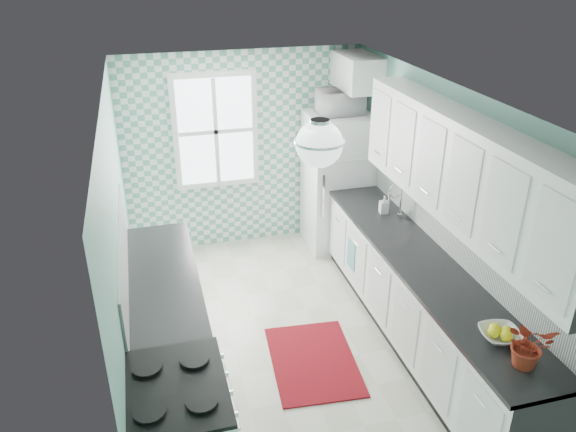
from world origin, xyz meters
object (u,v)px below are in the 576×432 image
object	(u,v)px
sink	(386,220)
potted_plant	(529,345)
fridge	(337,182)
microwave	(340,102)
fruit_bowl	(500,335)
ceiling_light	(319,144)

from	to	relation	value
sink	potted_plant	bearing A→B (deg)	-91.69
fridge	microwave	distance (m)	1.03
fruit_bowl	microwave	distance (m)	3.50
fridge	sink	distance (m)	1.29
fridge	fruit_bowl	xyz separation A→B (m)	(0.09, -3.37, 0.10)
potted_plant	ceiling_light	bearing A→B (deg)	138.12
microwave	sink	bearing A→B (deg)	93.10
microwave	fruit_bowl	bearing A→B (deg)	90.43
sink	microwave	xyz separation A→B (m)	(-0.09, 1.28, 0.97)
fridge	sink	size ratio (longest dim) A/B	3.31
ceiling_light	microwave	distance (m)	2.85
fridge	fruit_bowl	bearing A→B (deg)	-91.57
ceiling_light	fridge	size ratio (longest dim) A/B	0.20
fridge	potted_plant	xyz separation A→B (m)	(0.09, -3.67, 0.23)
fridge	fruit_bowl	world-z (taller)	fridge
fridge	potted_plant	bearing A→B (deg)	-91.70
sink	microwave	distance (m)	1.61
fruit_bowl	potted_plant	xyz separation A→B (m)	(0.00, -0.30, 0.14)
potted_plant	microwave	size ratio (longest dim) A/B	0.66
sink	fruit_bowl	distance (m)	2.09
ceiling_light	fridge	bearing A→B (deg)	66.81
fridge	potted_plant	distance (m)	3.68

